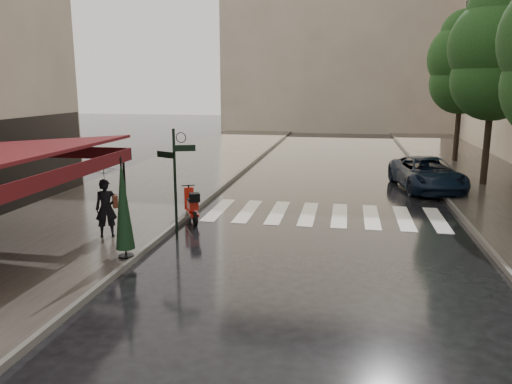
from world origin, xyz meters
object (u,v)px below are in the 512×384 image
(pedestrian_with_umbrella, at_px, (105,180))
(parked_car, at_px, (427,174))
(parasol_back, at_px, (123,205))
(scooter, at_px, (192,206))

(pedestrian_with_umbrella, distance_m, parked_car, 13.38)
(parked_car, bearing_deg, parasol_back, -139.04)
(pedestrian_with_umbrella, bearing_deg, parasol_back, -81.87)
(scooter, distance_m, parasol_back, 4.03)
(scooter, bearing_deg, parasol_back, -124.93)
(pedestrian_with_umbrella, bearing_deg, parked_car, 11.08)
(pedestrian_with_umbrella, xyz_separation_m, parked_car, (9.90, 8.94, -1.07))
(parked_car, bearing_deg, scooter, -150.56)
(pedestrian_with_umbrella, relative_size, scooter, 1.63)
(scooter, height_order, parked_car, parked_car)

